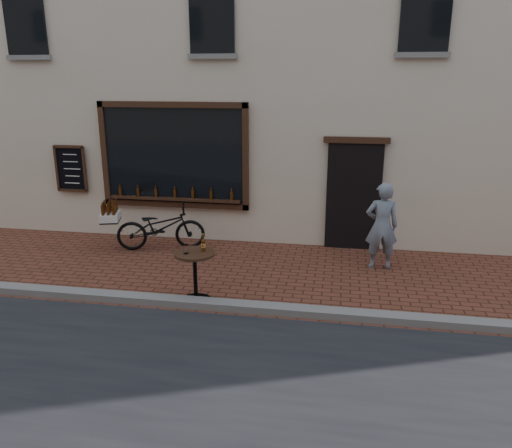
# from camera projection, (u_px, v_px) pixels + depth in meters

# --- Properties ---
(ground) EXTENTS (90.00, 90.00, 0.00)m
(ground) POSITION_uv_depth(u_px,v_px,m) (225.00, 315.00, 7.55)
(ground) COLOR #592D1D
(ground) RESTS_ON ground
(kerb) EXTENTS (90.00, 0.25, 0.12)m
(kerb) POSITION_uv_depth(u_px,v_px,m) (228.00, 305.00, 7.73)
(kerb) COLOR slate
(kerb) RESTS_ON ground
(shop_building) EXTENTS (28.00, 6.20, 10.00)m
(shop_building) POSITION_uv_depth(u_px,v_px,m) (282.00, 12.00, 12.27)
(shop_building) COLOR beige
(shop_building) RESTS_ON ground
(cargo_bicycle) EXTENTS (2.16, 1.13, 1.01)m
(cargo_bicycle) POSITION_uv_depth(u_px,v_px,m) (159.00, 227.00, 10.30)
(cargo_bicycle) COLOR black
(cargo_bicycle) RESTS_ON ground
(bistro_table) EXTENTS (0.65, 0.65, 1.11)m
(bistro_table) POSITION_uv_depth(u_px,v_px,m) (195.00, 266.00, 7.85)
(bistro_table) COLOR black
(bistro_table) RESTS_ON ground
(pedestrian) EXTENTS (0.63, 0.45, 1.64)m
(pedestrian) POSITION_uv_depth(u_px,v_px,m) (382.00, 226.00, 9.19)
(pedestrian) COLOR slate
(pedestrian) RESTS_ON ground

